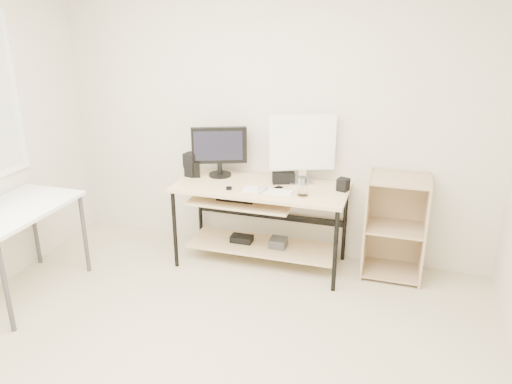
{
  "coord_description": "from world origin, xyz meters",
  "views": [
    {
      "loc": [
        1.16,
        -2.26,
        2.2
      ],
      "look_at": [
        0.06,
        1.3,
        0.83
      ],
      "focal_mm": 35.0,
      "sensor_mm": 36.0,
      "label": 1
    }
  ],
  "objects": [
    {
      "name": "speaker_left",
      "position": [
        -0.68,
        1.72,
        0.86
      ],
      "size": [
        0.13,
        0.13,
        0.22
      ],
      "rotation": [
        0.0,
        0.0,
        -0.26
      ],
      "color": "black",
      "rests_on": "desk"
    },
    {
      "name": "desk",
      "position": [
        -0.03,
        1.66,
        0.54
      ],
      "size": [
        1.5,
        0.65,
        0.75
      ],
      "color": "beige",
      "rests_on": "ground"
    },
    {
      "name": "volume_puck",
      "position": [
        -0.23,
        1.48,
        0.76
      ],
      "size": [
        0.06,
        0.06,
        0.02
      ],
      "primitive_type": "cylinder",
      "rotation": [
        0.0,
        0.0,
        -0.1
      ],
      "color": "black",
      "rests_on": "desk"
    },
    {
      "name": "side_table",
      "position": [
        -1.68,
        0.6,
        0.67
      ],
      "size": [
        0.6,
        1.0,
        0.75
      ],
      "color": "white",
      "rests_on": "ground"
    },
    {
      "name": "white_imac",
      "position": [
        0.32,
        1.83,
        1.1
      ],
      "size": [
        0.55,
        0.25,
        0.61
      ],
      "rotation": [
        0.0,
        0.0,
        0.36
      ],
      "color": "silver",
      "rests_on": "desk"
    },
    {
      "name": "black_monitor",
      "position": [
        -0.44,
        1.81,
        1.01
      ],
      "size": [
        0.48,
        0.23,
        0.46
      ],
      "rotation": [
        0.0,
        0.0,
        0.37
      ],
      "color": "black",
      "rests_on": "desk"
    },
    {
      "name": "keyboard",
      "position": [
        0.1,
        1.53,
        0.76
      ],
      "size": [
        0.42,
        0.12,
        0.01
      ],
      "primitive_type": "cube",
      "rotation": [
        0.0,
        0.0,
        -0.0
      ],
      "color": "white",
      "rests_on": "desk"
    },
    {
      "name": "audio_controller",
      "position": [
        -0.63,
        1.71,
        0.82
      ],
      "size": [
        0.08,
        0.06,
        0.15
      ],
      "primitive_type": "cube",
      "rotation": [
        0.0,
        0.0,
        0.29
      ],
      "color": "black",
      "rests_on": "desk"
    },
    {
      "name": "drinking_glass",
      "position": [
        0.39,
        1.52,
        0.83
      ],
      "size": [
        0.09,
        0.09,
        0.16
      ],
      "primitive_type": "cylinder",
      "rotation": [
        0.0,
        0.0,
        -0.2
      ],
      "color": "white",
      "rests_on": "coaster"
    },
    {
      "name": "center_speaker",
      "position": [
        0.17,
        1.78,
        0.8
      ],
      "size": [
        0.21,
        0.15,
        0.1
      ],
      "primitive_type": "cube",
      "rotation": [
        0.0,
        0.0,
        0.38
      ],
      "color": "black",
      "rests_on": "desk"
    },
    {
      "name": "smartphone",
      "position": [
        0.15,
        1.63,
        0.75
      ],
      "size": [
        0.09,
        0.11,
        0.01
      ],
      "primitive_type": "cube",
      "rotation": [
        0.0,
        0.0,
        -0.42
      ],
      "color": "black",
      "rests_on": "desk"
    },
    {
      "name": "mouse",
      "position": [
        0.05,
        1.52,
        0.77
      ],
      "size": [
        0.11,
        0.14,
        0.04
      ],
      "primitive_type": "ellipsoid",
      "rotation": [
        0.0,
        0.0,
        -0.25
      ],
      "color": "#AFAFB4",
      "rests_on": "desk"
    },
    {
      "name": "coaster",
      "position": [
        0.39,
        1.52,
        0.75
      ],
      "size": [
        0.12,
        0.12,
        0.01
      ],
      "primitive_type": "cylinder",
      "rotation": [
        0.0,
        0.0,
        -0.2
      ],
      "color": "#8F6440",
      "rests_on": "desk"
    },
    {
      "name": "speaker_right",
      "position": [
        0.7,
        1.74,
        0.8
      ],
      "size": [
        0.11,
        0.11,
        0.11
      ],
      "primitive_type": "cube",
      "rotation": [
        0.0,
        0.0,
        -0.31
      ],
      "color": "black",
      "rests_on": "desk"
    },
    {
      "name": "shelf_unit",
      "position": [
        1.15,
        1.82,
        0.45
      ],
      "size": [
        0.5,
        0.4,
        0.9
      ],
      "color": "tan",
      "rests_on": "ground"
    },
    {
      "name": "room",
      "position": [
        -0.14,
        0.04,
        1.32
      ],
      "size": [
        4.01,
        4.01,
        2.62
      ],
      "color": "#C5B897",
      "rests_on": "ground"
    }
  ]
}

